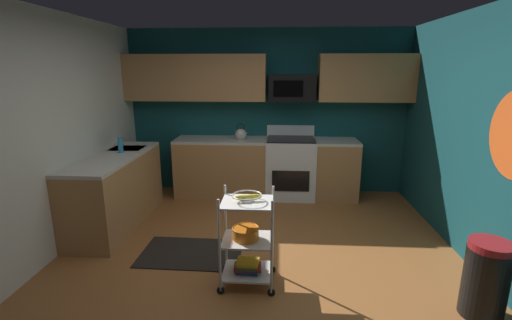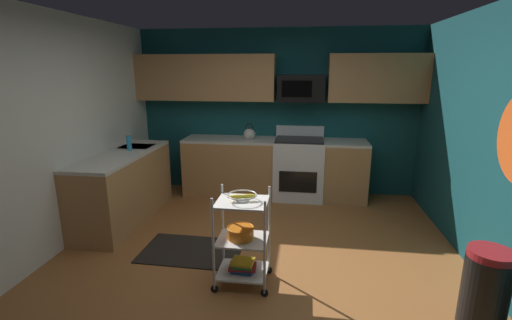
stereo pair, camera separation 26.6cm
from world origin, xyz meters
TOP-DOWN VIEW (x-y plane):
  - floor at (0.00, 0.00)m, footprint 4.40×4.80m
  - wall_back at (0.00, 2.43)m, footprint 4.52×0.06m
  - wall_left at (-2.23, 0.00)m, footprint 0.06×4.80m
  - wall_right at (2.23, 0.00)m, footprint 0.06×4.80m
  - counter_run at (-0.75, 1.64)m, footprint 3.62×2.39m
  - oven_range at (0.39, 2.10)m, footprint 0.76×0.65m
  - upper_cabinets at (-0.09, 2.23)m, footprint 4.40×0.33m
  - microwave at (0.39, 2.21)m, footprint 0.70×0.39m
  - rolling_cart at (-0.07, -0.35)m, footprint 0.53×0.41m
  - fruit_bowl at (-0.07, -0.35)m, footprint 0.27×0.27m
  - mixing_bowl_large at (-0.09, -0.35)m, footprint 0.25×0.25m
  - book_stack at (-0.07, -0.35)m, footprint 0.27×0.20m
  - kettle at (-0.39, 2.10)m, footprint 0.21×0.18m
  - dish_soap_bottle at (-1.87, 1.08)m, footprint 0.06×0.06m
  - trash_can at (1.90, -0.68)m, footprint 0.34×0.42m
  - floor_rug at (-0.75, 0.16)m, footprint 1.11×0.72m

SIDE VIEW (x-z plane):
  - floor at x=0.00m, z-range -0.04..0.00m
  - floor_rug at x=-0.75m, z-range 0.00..0.01m
  - book_stack at x=-0.07m, z-range 0.13..0.23m
  - trash_can at x=1.90m, z-range 0.00..0.66m
  - rolling_cart at x=-0.07m, z-range -0.01..0.91m
  - counter_run at x=-0.75m, z-range 0.00..0.92m
  - oven_range at x=0.39m, z-range -0.07..1.03m
  - mixing_bowl_large at x=-0.09m, z-range 0.46..0.58m
  - fruit_bowl at x=-0.07m, z-range 0.84..0.91m
  - kettle at x=-0.39m, z-range 0.86..1.13m
  - dish_soap_bottle at x=-1.87m, z-range 0.92..1.12m
  - wall_back at x=0.00m, z-range 0.00..2.60m
  - wall_left at x=-2.23m, z-range 0.00..2.60m
  - wall_right at x=2.23m, z-range 0.00..2.60m
  - microwave at x=0.39m, z-range 1.50..1.90m
  - upper_cabinets at x=-0.09m, z-range 1.50..2.20m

